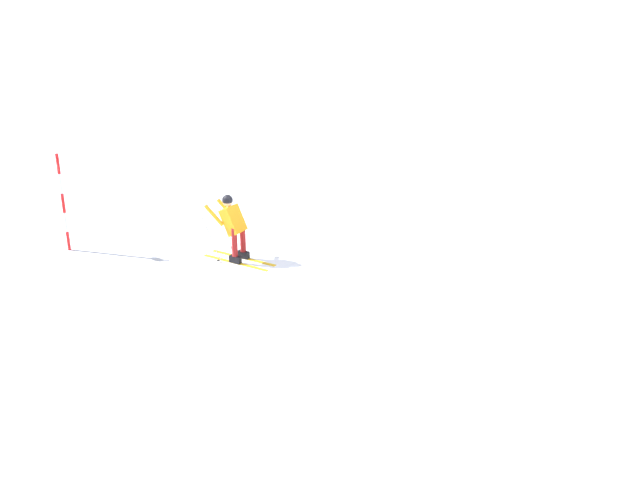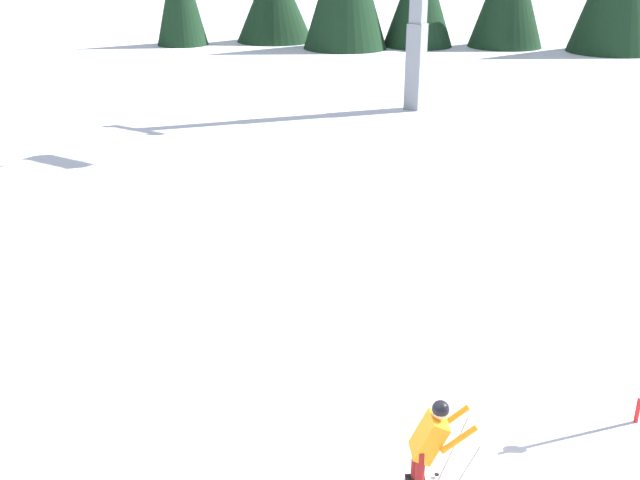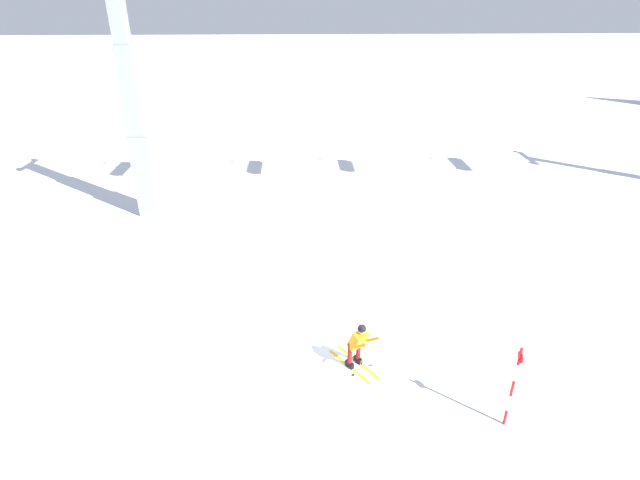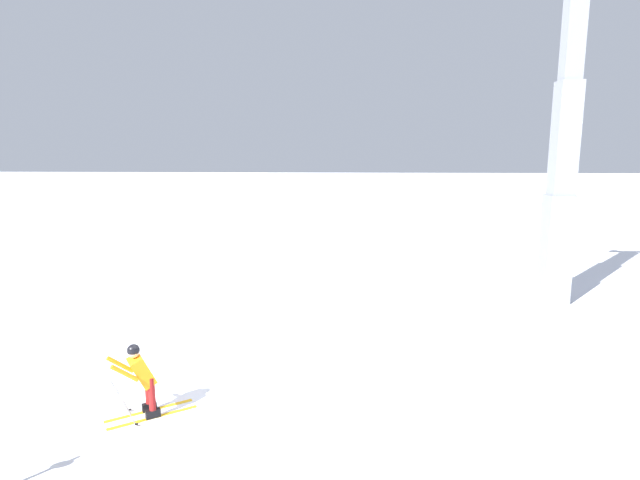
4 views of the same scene
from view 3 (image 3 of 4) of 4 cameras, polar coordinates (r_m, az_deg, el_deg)
ground_plane at (r=14.66m, az=1.48°, el=-12.27°), size 260.00×260.00×0.00m
skier_carving_main at (r=13.37m, az=4.55°, el=-12.01°), size 1.38×1.65×1.65m
lift_tower_near at (r=23.01m, az=-21.17°, el=14.14°), size 0.87×2.31×11.81m
trail_marker_pole at (r=12.42m, az=21.94°, el=-15.67°), size 0.07×0.28×2.32m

